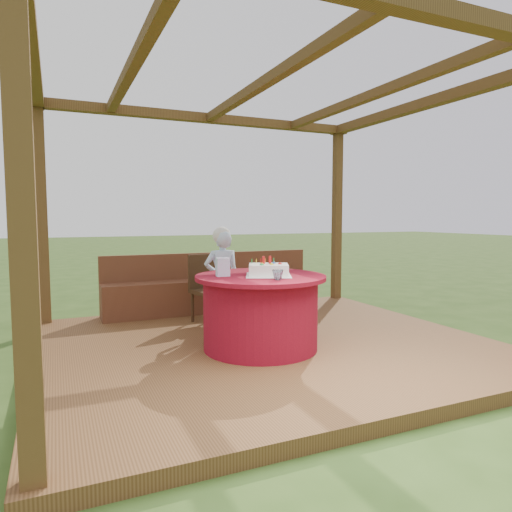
{
  "coord_description": "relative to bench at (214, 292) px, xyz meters",
  "views": [
    {
      "loc": [
        -1.99,
        -4.27,
        1.43
      ],
      "look_at": [
        0.0,
        0.25,
        1.0
      ],
      "focal_mm": 32.0,
      "sensor_mm": 36.0,
      "label": 1
    }
  ],
  "objects": [
    {
      "name": "gift_bag",
      "position": [
        -0.53,
        -1.87,
        0.56
      ],
      "size": [
        0.13,
        0.09,
        0.18
      ],
      "primitive_type": "cube",
      "rotation": [
        0.0,
        0.0,
        -0.08
      ],
      "color": "#EC98DA",
      "rests_on": "table"
    },
    {
      "name": "table",
      "position": [
        -0.16,
        -1.94,
        0.11
      ],
      "size": [
        1.28,
        1.28,
        0.73
      ],
      "color": "maroon",
      "rests_on": "deck"
    },
    {
      "name": "chair",
      "position": [
        -0.29,
        -0.6,
        0.19
      ],
      "size": [
        0.46,
        0.46,
        0.84
      ],
      "color": "#3D2613",
      "rests_on": "deck"
    },
    {
      "name": "birthday_cake",
      "position": [
        -0.1,
        -2.01,
        0.53
      ],
      "size": [
        0.57,
        0.57,
        0.19
      ],
      "color": "white",
      "rests_on": "table"
    },
    {
      "name": "elderly_woman",
      "position": [
        -0.21,
        -0.96,
        0.34
      ],
      "size": [
        0.45,
        0.32,
        1.19
      ],
      "color": "#ABD4FE",
      "rests_on": "deck"
    },
    {
      "name": "drinking_glass",
      "position": [
        -0.16,
        -2.32,
        0.52
      ],
      "size": [
        0.13,
        0.13,
        0.09
      ],
      "primitive_type": "imported",
      "rotation": [
        0.0,
        0.0,
        0.42
      ],
      "color": "white",
      "rests_on": "table"
    },
    {
      "name": "pergola",
      "position": [
        0.0,
        -1.72,
        2.02
      ],
      "size": [
        4.5,
        4.0,
        2.72
      ],
      "color": "brown",
      "rests_on": "deck"
    },
    {
      "name": "deck",
      "position": [
        0.0,
        -1.72,
        -0.32
      ],
      "size": [
        4.5,
        4.0,
        0.12
      ],
      "primitive_type": "cube",
      "color": "brown",
      "rests_on": "ground"
    },
    {
      "name": "bench",
      "position": [
        0.0,
        0.0,
        0.0
      ],
      "size": [
        3.0,
        0.42,
        0.8
      ],
      "color": "brown",
      "rests_on": "deck"
    },
    {
      "name": "ground",
      "position": [
        0.0,
        -1.72,
        -0.38
      ],
      "size": [
        60.0,
        60.0,
        0.0
      ],
      "primitive_type": "plane",
      "color": "#304E1A",
      "rests_on": "ground"
    }
  ]
}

